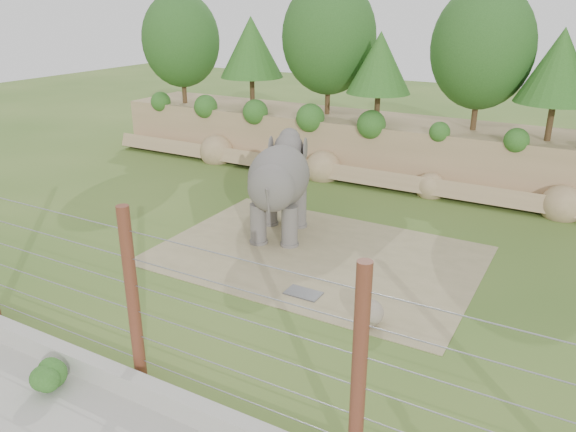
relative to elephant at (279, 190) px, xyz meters
The scene contains 9 objects.
ground 4.46m from the elephant, 70.06° to the right, with size 90.00×90.00×0.00m, color #406524.
back_embankment 9.30m from the elephant, 77.16° to the left, with size 30.00×5.52×8.77m.
dirt_patch 2.67m from the elephant, 25.05° to the right, with size 10.00×7.00×0.02m, color #8C805A.
drain_grate 4.63m from the elephant, 50.93° to the right, with size 1.00×0.60×0.03m, color #262628.
elephant is the anchor object (origin of this frame).
stone_ball 6.47m from the elephant, 38.72° to the right, with size 0.69×0.69×0.69m, color gray.
retaining_wall 9.11m from the elephant, 80.98° to the right, with size 26.00×0.35×0.50m, color #B2AFA4.
barrier_fence 8.52m from the elephant, 80.45° to the right, with size 20.26×0.26×4.00m.
walkway_shrub 9.78m from the elephant, 90.01° to the right, with size 0.66×0.66×0.66m, color #2B601E.
Camera 1 is at (7.74, -11.75, 7.69)m, focal length 35.00 mm.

